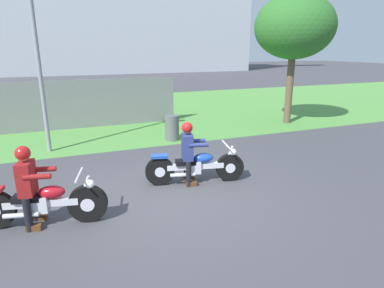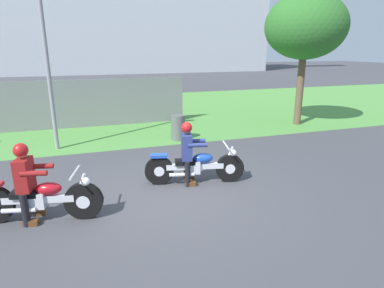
{
  "view_description": "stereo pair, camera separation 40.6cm",
  "coord_description": "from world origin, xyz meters",
  "px_view_note": "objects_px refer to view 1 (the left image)",
  "views": [
    {
      "loc": [
        -1.96,
        -5.85,
        2.9
      ],
      "look_at": [
        0.65,
        0.65,
        0.85
      ],
      "focal_mm": 30.56,
      "sensor_mm": 36.0,
      "label": 1
    },
    {
      "loc": [
        -1.58,
        -5.99,
        2.9
      ],
      "look_at": [
        0.65,
        0.65,
        0.85
      ],
      "focal_mm": 30.56,
      "sensor_mm": 36.0,
      "label": 2
    }
  ],
  "objects_px": {
    "motorcycle_lead": "(196,166)",
    "motorcycle_follow": "(42,203)",
    "tree_roadside": "(294,27)",
    "trash_can": "(172,128)",
    "rider_lead": "(188,148)",
    "rider_follow": "(28,180)",
    "streetlight_pole": "(40,34)"
  },
  "relations": [
    {
      "from": "motorcycle_follow",
      "to": "streetlight_pole",
      "type": "height_order",
      "value": "streetlight_pole"
    },
    {
      "from": "motorcycle_follow",
      "to": "tree_roadside",
      "type": "height_order",
      "value": "tree_roadside"
    },
    {
      "from": "rider_lead",
      "to": "motorcycle_follow",
      "type": "bearing_deg",
      "value": -152.52
    },
    {
      "from": "rider_follow",
      "to": "streetlight_pole",
      "type": "distance_m",
      "value": 5.09
    },
    {
      "from": "tree_roadside",
      "to": "trash_can",
      "type": "distance_m",
      "value": 6.13
    },
    {
      "from": "motorcycle_follow",
      "to": "streetlight_pole",
      "type": "distance_m",
      "value": 5.34
    },
    {
      "from": "tree_roadside",
      "to": "rider_lead",
      "type": "bearing_deg",
      "value": -144.37
    },
    {
      "from": "motorcycle_follow",
      "to": "trash_can",
      "type": "xyz_separation_m",
      "value": [
        3.75,
        4.3,
        0.01
      ]
    },
    {
      "from": "motorcycle_lead",
      "to": "tree_roadside",
      "type": "bearing_deg",
      "value": 49.57
    },
    {
      "from": "rider_follow",
      "to": "trash_can",
      "type": "distance_m",
      "value": 5.8
    },
    {
      "from": "motorcycle_lead",
      "to": "motorcycle_follow",
      "type": "distance_m",
      "value": 3.18
    },
    {
      "from": "motorcycle_lead",
      "to": "tree_roadside",
      "type": "xyz_separation_m",
      "value": [
        5.79,
        4.31,
        3.28
      ]
    },
    {
      "from": "rider_lead",
      "to": "streetlight_pole",
      "type": "relative_size",
      "value": 0.27
    },
    {
      "from": "rider_lead",
      "to": "tree_roadside",
      "type": "bearing_deg",
      "value": 48.55
    },
    {
      "from": "motorcycle_lead",
      "to": "motorcycle_follow",
      "type": "relative_size",
      "value": 1.02
    },
    {
      "from": "rider_lead",
      "to": "rider_follow",
      "type": "distance_m",
      "value": 3.18
    },
    {
      "from": "motorcycle_lead",
      "to": "streetlight_pole",
      "type": "height_order",
      "value": "streetlight_pole"
    },
    {
      "from": "motorcycle_lead",
      "to": "rider_lead",
      "type": "relative_size",
      "value": 1.57
    },
    {
      "from": "rider_lead",
      "to": "motorcycle_lead",
      "type": "bearing_deg",
      "value": -0.83
    },
    {
      "from": "tree_roadside",
      "to": "motorcycle_lead",
      "type": "bearing_deg",
      "value": -143.36
    },
    {
      "from": "rider_lead",
      "to": "streetlight_pole",
      "type": "distance_m",
      "value": 5.27
    },
    {
      "from": "streetlight_pole",
      "to": "trash_can",
      "type": "relative_size",
      "value": 6.28
    },
    {
      "from": "motorcycle_lead",
      "to": "rider_follow",
      "type": "distance_m",
      "value": 3.36
    },
    {
      "from": "tree_roadside",
      "to": "streetlight_pole",
      "type": "relative_size",
      "value": 0.94
    },
    {
      "from": "rider_lead",
      "to": "motorcycle_follow",
      "type": "distance_m",
      "value": 3.06
    },
    {
      "from": "rider_follow",
      "to": "streetlight_pole",
      "type": "relative_size",
      "value": 0.27
    },
    {
      "from": "rider_lead",
      "to": "tree_roadside",
      "type": "xyz_separation_m",
      "value": [
        5.96,
        4.27,
        2.86
      ]
    },
    {
      "from": "motorcycle_follow",
      "to": "rider_lead",
      "type": "bearing_deg",
      "value": 27.48
    },
    {
      "from": "rider_lead",
      "to": "tree_roadside",
      "type": "relative_size",
      "value": 0.29
    },
    {
      "from": "motorcycle_lead",
      "to": "tree_roadside",
      "type": "relative_size",
      "value": 0.45
    },
    {
      "from": "rider_lead",
      "to": "motorcycle_follow",
      "type": "xyz_separation_m",
      "value": [
        -2.94,
        -0.76,
        -0.41
      ]
    },
    {
      "from": "rider_follow",
      "to": "tree_roadside",
      "type": "xyz_separation_m",
      "value": [
        9.06,
        4.99,
        2.84
      ]
    }
  ]
}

